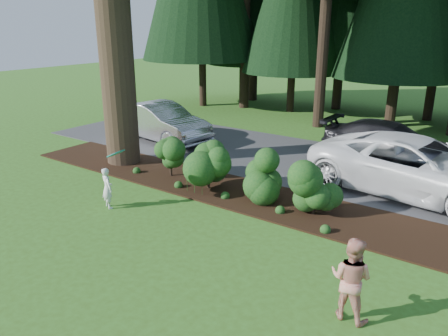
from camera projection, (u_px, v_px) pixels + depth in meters
name	position (u px, v px, depth m)	size (l,w,h in m)	color
ground	(147.00, 224.00, 11.70)	(80.00, 80.00, 0.00)	#365D1A
mulch_bed	(218.00, 188.00, 14.21)	(16.00, 2.50, 0.05)	black
driveway	(281.00, 157.00, 17.49)	(22.00, 6.00, 0.03)	#38383A
shrub_row	(236.00, 170.00, 13.45)	(6.53, 1.60, 1.61)	#144217
lily_cluster	(194.00, 180.00, 13.56)	(0.69, 0.09, 0.57)	#144217
car_silver_wagon	(161.00, 122.00, 19.61)	(1.78, 5.10, 1.68)	silver
car_white_suv	(416.00, 167.00, 13.39)	(2.96, 6.42, 1.78)	white
car_dark_suv	(389.00, 142.00, 16.74)	(2.08, 5.11, 1.48)	black
child	(107.00, 188.00, 12.57)	(0.44, 0.29, 1.21)	white
adult	(351.00, 279.00, 7.79)	(0.78, 0.61, 1.60)	red
frisbee	(116.00, 153.00, 12.29)	(0.50, 0.55, 0.28)	#167D7D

